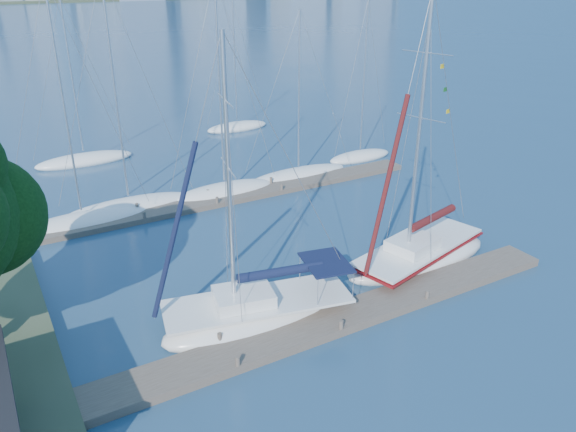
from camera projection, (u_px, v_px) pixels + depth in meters
ground at (329, 326)px, 25.54m from camera, size 700.00×700.00×0.00m
near_dock at (330, 322)px, 25.46m from camera, size 26.00×2.00×0.40m
far_dock at (226, 199)px, 39.07m from camera, size 30.00×1.80×0.36m
sailboat_navy at (258, 302)px, 25.54m from camera, size 9.63×4.81×13.53m
sailboat_maroon at (419, 245)px, 30.51m from camera, size 9.72×5.24×14.90m
bg_boat_0 at (83, 221)px, 35.35m from camera, size 8.62×3.42×14.90m
bg_boat_1 at (129, 206)px, 37.57m from camera, size 8.91×3.52×15.21m
bg_boat_2 at (225, 191)px, 40.10m from camera, size 7.88×3.41×15.06m
bg_boat_3 at (298, 174)px, 43.43m from camera, size 8.68×3.85×12.66m
bg_boat_5 at (360, 156)px, 47.65m from camera, size 6.22×2.95×13.16m
bg_boat_6 at (85, 160)px, 46.66m from camera, size 8.08×3.19×13.42m
bg_boat_7 at (237, 127)px, 56.34m from camera, size 6.47×2.38×12.46m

